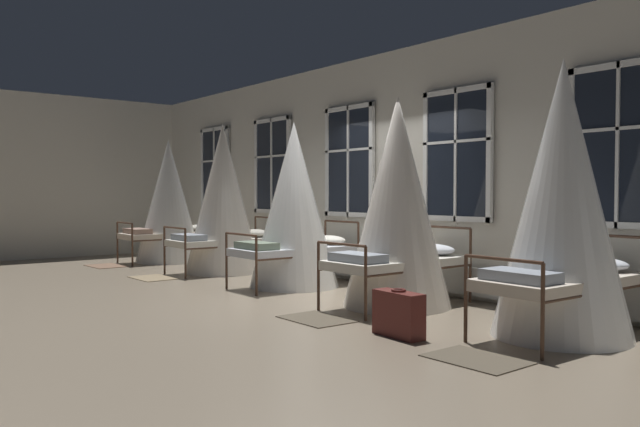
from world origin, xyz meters
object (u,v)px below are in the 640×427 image
at_px(cot_second, 223,200).
at_px(cot_first, 169,202).
at_px(cot_fourth, 397,204).
at_px(cot_third, 294,207).
at_px(cot_fifth, 562,202).
at_px(suitcase_dark, 398,314).

bearing_deg(cot_second, cot_first, 90.51).
xyz_separation_m(cot_second, cot_fourth, (4.28, -0.01, -0.01)).
bearing_deg(cot_fourth, cot_third, 89.30).
xyz_separation_m(cot_second, cot_fifth, (6.44, 0.05, 0.04)).
relative_size(cot_fourth, suitcase_dark, 4.54).
relative_size(cot_second, cot_fifth, 0.97).
relative_size(cot_second, cot_fourth, 1.01).
relative_size(cot_first, cot_third, 1.01).
bearing_deg(cot_fifth, cot_fourth, 92.66).
height_order(cot_second, suitcase_dark, cot_second).
bearing_deg(cot_second, cot_fourth, -89.33).
height_order(cot_second, cot_fifth, cot_fifth).
relative_size(cot_first, suitcase_dark, 4.34).
xyz_separation_m(cot_fifth, suitcase_dark, (-0.98, -1.24, -1.09)).
bearing_deg(cot_fifth, cot_first, 91.44).
bearing_deg(suitcase_dark, cot_fifth, 54.98).
bearing_deg(cot_first, cot_fourth, -88.69).
distance_m(cot_second, cot_third, 2.14).
bearing_deg(cot_third, suitcase_dark, -108.85).
height_order(cot_third, cot_fifth, cot_fifth).
xyz_separation_m(cot_first, cot_second, (2.21, -0.01, 0.07)).
bearing_deg(cot_first, cot_second, -88.80).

